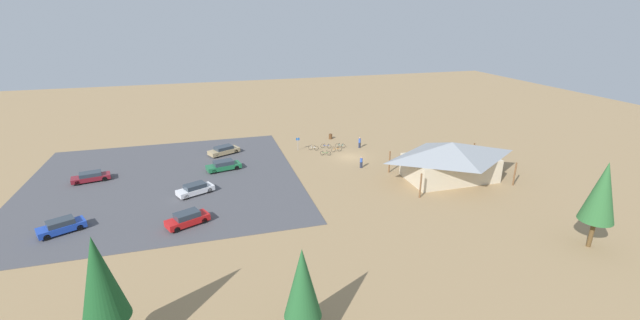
# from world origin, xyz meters

# --- Properties ---
(ground) EXTENTS (160.00, 160.00, 0.00)m
(ground) POSITION_xyz_m (0.00, 0.00, 0.00)
(ground) COLOR #9E7F56
(ground) RESTS_ON ground
(parking_lot_asphalt) EXTENTS (34.65, 34.27, 0.05)m
(parking_lot_asphalt) POSITION_xyz_m (26.92, 2.31, 0.03)
(parking_lot_asphalt) COLOR #4C4C51
(parking_lot_asphalt) RESTS_ON ground
(bike_pavilion) EXTENTS (13.83, 8.97, 5.10)m
(bike_pavilion) POSITION_xyz_m (-9.79, 11.87, 2.87)
(bike_pavilion) COLOR beige
(bike_pavilion) RESTS_ON ground
(trash_bin) EXTENTS (0.60, 0.60, 0.90)m
(trash_bin) POSITION_xyz_m (-0.06, -9.97, 0.45)
(trash_bin) COLOR brown
(trash_bin) RESTS_ON ground
(lot_sign) EXTENTS (0.56, 0.08, 2.20)m
(lot_sign) POSITION_xyz_m (6.92, -5.35, 1.41)
(lot_sign) COLOR #99999E
(lot_sign) RESTS_ON ground
(pine_mideast) EXTENTS (2.54, 2.54, 7.06)m
(pine_mideast) POSITION_xyz_m (15.85, 34.20, 4.43)
(pine_mideast) COLOR brown
(pine_mideast) RESTS_ON ground
(pine_center) EXTENTS (3.03, 3.03, 8.58)m
(pine_center) POSITION_xyz_m (-13.12, 30.44, 5.66)
(pine_center) COLOR brown
(pine_center) RESTS_ON ground
(pine_far_west) EXTENTS (2.91, 2.91, 8.71)m
(pine_far_west) POSITION_xyz_m (28.03, 32.04, 5.76)
(pine_far_west) COLOR brown
(pine_far_west) RESTS_ON ground
(bicycle_blue_by_bin) EXTENTS (1.64, 0.77, 0.76)m
(bicycle_blue_by_bin) POSITION_xyz_m (2.25, -5.17, 0.36)
(bicycle_blue_by_bin) COLOR black
(bicycle_blue_by_bin) RESTS_ON ground
(bicycle_orange_front_row) EXTENTS (1.83, 0.48, 0.89)m
(bicycle_orange_front_row) POSITION_xyz_m (1.15, -2.94, 0.39)
(bicycle_orange_front_row) COLOR black
(bicycle_orange_front_row) RESTS_ON ground
(bicycle_yellow_lone_west) EXTENTS (1.60, 0.72, 0.86)m
(bicycle_yellow_lone_west) POSITION_xyz_m (-21.64, 5.19, 0.38)
(bicycle_yellow_lone_west) COLOR black
(bicycle_yellow_lone_west) RESTS_ON ground
(bicycle_teal_back_row) EXTENTS (1.51, 0.85, 0.79)m
(bicycle_teal_back_row) POSITION_xyz_m (-0.09, -4.74, 0.36)
(bicycle_teal_back_row) COLOR black
(bicycle_teal_back_row) RESTS_ON ground
(bicycle_white_yard_right) EXTENTS (1.45, 0.99, 0.88)m
(bicycle_white_yard_right) POSITION_xyz_m (4.48, -4.71, 0.39)
(bicycle_white_yard_right) COLOR black
(bicycle_white_yard_right) RESTS_ON ground
(bicycle_green_edge_north) EXTENTS (1.60, 0.71, 0.75)m
(bicycle_green_edge_north) POSITION_xyz_m (3.34, -1.78, 0.35)
(bicycle_green_edge_north) COLOR black
(bicycle_green_edge_north) RESTS_ON ground
(bicycle_silver_trailside) EXTENTS (0.48, 1.69, 0.86)m
(bicycle_silver_trailside) POSITION_xyz_m (-16.91, 6.86, 0.39)
(bicycle_silver_trailside) COLOR black
(bicycle_silver_trailside) RESTS_ON ground
(car_blue_aisle_side) EXTENTS (4.59, 3.40, 1.42)m
(car_blue_aisle_side) POSITION_xyz_m (35.86, 13.62, 0.75)
(car_blue_aisle_side) COLOR #1E42B2
(car_blue_aisle_side) RESTS_ON parking_lot_asphalt
(car_red_back_corner) EXTENTS (4.68, 3.37, 1.48)m
(car_red_back_corner) POSITION_xyz_m (23.66, 15.56, 0.78)
(car_red_back_corner) COLOR red
(car_red_back_corner) RESTS_ON parking_lot_asphalt
(car_white_near_entry) EXTENTS (4.69, 3.40, 1.34)m
(car_white_near_entry) POSITION_xyz_m (22.86, 7.73, 0.72)
(car_white_near_entry) COLOR white
(car_white_near_entry) RESTS_ON parking_lot_asphalt
(car_tan_end_stall) EXTENTS (5.09, 3.74, 1.34)m
(car_tan_end_stall) POSITION_xyz_m (18.54, -6.53, 0.72)
(car_tan_end_stall) COLOR tan
(car_tan_end_stall) RESTS_ON parking_lot_asphalt
(car_green_inner_stall) EXTENTS (5.00, 2.83, 1.37)m
(car_green_inner_stall) POSITION_xyz_m (19.00, 0.38, 0.73)
(car_green_inner_stall) COLOR #1E6B3D
(car_green_inner_stall) RESTS_ON parking_lot_asphalt
(car_maroon_by_curb) EXTENTS (4.87, 2.66, 1.26)m
(car_maroon_by_curb) POSITION_xyz_m (36.05, -0.31, 0.69)
(car_maroon_by_curb) COLOR maroon
(car_maroon_by_curb) RESTS_ON parking_lot_asphalt
(visitor_at_bikes) EXTENTS (0.40, 0.37, 1.82)m
(visitor_at_bikes) POSITION_xyz_m (-3.12, -3.84, 0.96)
(visitor_at_bikes) COLOR #2D3347
(visitor_at_bikes) RESTS_ON ground
(visitor_near_lot) EXTENTS (0.36, 0.36, 1.68)m
(visitor_near_lot) POSITION_xyz_m (0.01, 4.83, 0.88)
(visitor_near_lot) COLOR #2D3347
(visitor_near_lot) RESTS_ON ground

